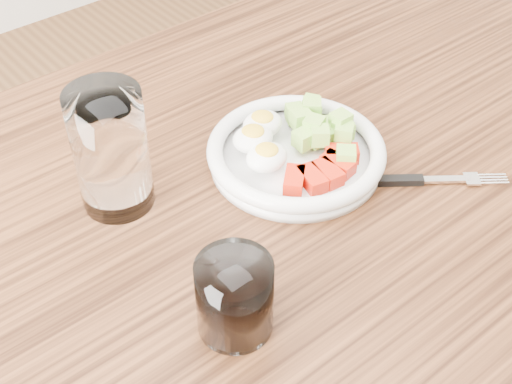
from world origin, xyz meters
TOP-DOWN VIEW (x-y plane):
  - dining_table at (0.00, 0.00)m, footprint 1.50×0.90m
  - bowl at (0.09, 0.05)m, footprint 0.23×0.23m
  - fork at (0.17, -0.07)m, footprint 0.18×0.14m
  - water_glass at (-0.13, 0.13)m, footprint 0.09×0.09m
  - coffee_glass at (-0.14, -0.11)m, footprint 0.08×0.08m

SIDE VIEW (x-z plane):
  - dining_table at x=0.00m, z-range 0.28..1.05m
  - fork at x=0.17m, z-range 0.77..0.78m
  - bowl at x=0.09m, z-range 0.76..0.82m
  - coffee_glass at x=-0.14m, z-range 0.77..0.86m
  - water_glass at x=-0.13m, z-range 0.77..0.93m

